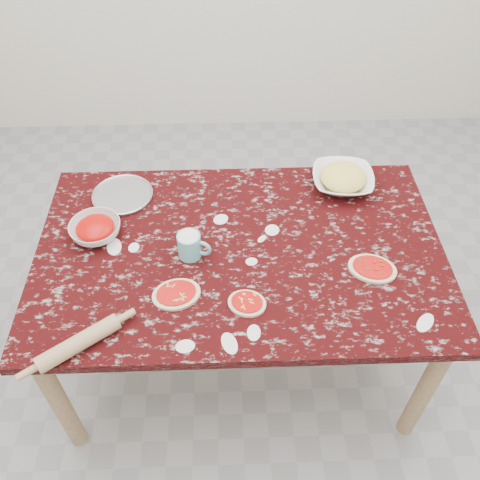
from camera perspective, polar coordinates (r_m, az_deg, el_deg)
name	(u,v)px	position (r m, az deg, el deg)	size (l,w,h in m)	color
ground	(240,350)	(2.61, 0.00, -12.18)	(4.00, 4.00, 0.00)	gray
worktable	(240,263)	(2.07, 0.00, -2.53)	(1.60, 1.00, 0.75)	black
pizza_tray	(123,195)	(2.28, -12.97, 4.88)	(0.26, 0.26, 0.01)	#B2B2B7
sauce_bowl	(96,230)	(2.11, -15.81, 1.10)	(0.20, 0.20, 0.06)	white
cheese_bowl	(342,180)	(2.30, 11.37, 6.56)	(0.27, 0.27, 0.07)	white
flour_mug	(190,245)	(1.95, -5.57, -0.59)	(0.13, 0.09, 0.10)	#62C2CB
pizza_left	(176,294)	(1.86, -7.12, -6.01)	(0.21, 0.18, 0.02)	beige
pizza_mid	(247,303)	(1.83, 0.78, -7.07)	(0.17, 0.15, 0.02)	beige
pizza_right	(372,268)	(1.99, 14.55, -3.10)	(0.22, 0.19, 0.02)	beige
rolling_pin	(79,343)	(1.79, -17.58, -10.90)	(0.06, 0.06, 0.29)	tan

